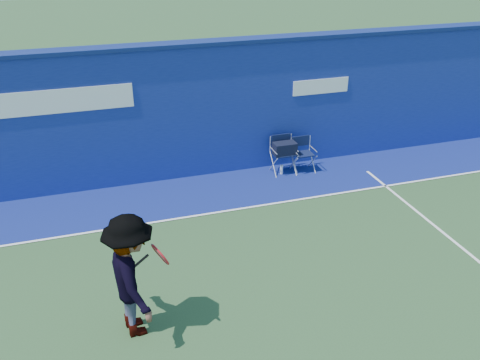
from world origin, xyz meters
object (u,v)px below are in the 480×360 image
object	(u,v)px
water_bottle	(282,170)
tennis_player	(132,276)
directors_chair_left	(284,158)
directors_chair_right	(303,161)

from	to	relation	value
water_bottle	tennis_player	distance (m)	5.78
tennis_player	directors_chair_left	bearing A→B (deg)	46.96
directors_chair_right	tennis_player	xyz separation A→B (m)	(-4.46, -4.21, 0.69)
directors_chair_left	tennis_player	size ratio (longest dim) A/B	0.47
water_bottle	directors_chair_right	bearing A→B (deg)	2.43
directors_chair_left	tennis_player	xyz separation A→B (m)	(-3.99, -4.27, 0.58)
directors_chair_right	water_bottle	distance (m)	0.57
tennis_player	water_bottle	bearing A→B (deg)	46.95
directors_chair_left	tennis_player	world-z (taller)	tennis_player
directors_chair_right	water_bottle	world-z (taller)	directors_chair_right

